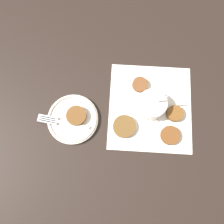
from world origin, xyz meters
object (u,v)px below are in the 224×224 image
serving_plate (73,119)px  fork (58,122)px  sauce_bowl (151,105)px  fritter_on_plate (76,116)px

serving_plate → fork: bearing=-66.4°
sauce_bowl → fritter_on_plate: sauce_bowl is taller
sauce_bowl → serving_plate: bearing=-69.6°
sauce_bowl → fritter_on_plate: 0.28m
serving_plate → fork: (0.02, -0.05, 0.01)m
serving_plate → fritter_on_plate: size_ratio=2.58×
fritter_on_plate → fork: 0.07m
fork → fritter_on_plate: bearing=117.7°
fritter_on_plate → fork: size_ratio=0.38×
fork → sauce_bowl: bearing=110.9°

